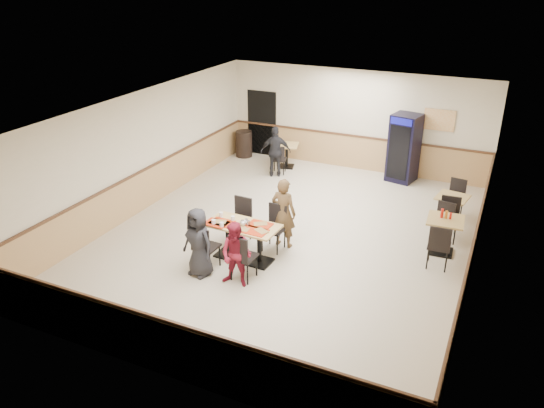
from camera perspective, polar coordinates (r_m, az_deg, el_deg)
The scene contains 20 objects.
ground at distance 12.32m, azimuth 1.86°, elevation -3.47°, with size 10.00×10.00×0.00m, color beige.
room_shell at distance 13.84m, azimuth 12.86°, elevation 1.78°, with size 10.00×10.00×10.00m.
main_table at distance 11.17m, azimuth -3.11°, elevation -3.48°, with size 1.55×0.82×0.82m.
main_chairs at distance 11.21m, azimuth -3.35°, elevation -3.53°, with size 1.42×1.84×1.04m.
diner_woman_left at distance 10.64m, azimuth -7.92°, elevation -4.11°, with size 0.71×0.46×1.45m, color black.
diner_woman_right at distance 10.24m, azimuth -3.85°, elevation -5.48°, with size 0.65×0.51×1.34m, color maroon.
diner_man_opposite at distance 11.58m, azimuth 1.25°, elevation -0.96°, with size 0.58×0.38×1.60m, color #503B22.
lone_diner at distance 15.56m, azimuth 0.40°, elevation 5.66°, with size 0.88×0.37×1.51m, color black.
tabletop_clutter at distance 11.00m, azimuth -3.60°, elevation -2.21°, with size 1.43×0.69×0.12m.
side_table_near at distance 11.99m, azimuth 18.03°, elevation -2.72°, with size 0.80×0.80×0.81m.
side_table_near_chair_south at distance 11.42m, azimuth 17.55°, elevation -4.20°, with size 0.47×0.47×1.02m, color black, non-canonical shape.
side_table_near_chair_north at distance 12.58m, azimuth 18.44°, elevation -1.59°, with size 0.47×0.47×1.02m, color black, non-canonical shape.
side_table_far at distance 13.34m, azimuth 18.72°, elevation -0.21°, with size 0.80×0.80×0.74m.
side_table_far_chair_south at distance 12.81m, azimuth 18.36°, elevation -1.31°, with size 0.44×0.44×0.94m, color black, non-canonical shape.
side_table_far_chair_north at distance 13.90m, azimuth 19.03°, elevation 0.63°, with size 0.44×0.44×0.94m, color black, non-canonical shape.
condiment_caddy at distance 11.88m, azimuth 18.14°, elevation -1.05°, with size 0.23×0.06×0.20m.
back_table at distance 16.37m, azimuth 1.60°, elevation 5.61°, with size 0.83×0.83×0.73m.
back_table_chair_lone at distance 15.87m, azimuth 0.76°, elevation 4.91°, with size 0.43×0.43×0.92m, color black, non-canonical shape.
pepsi_cooler at distance 15.63m, azimuth 14.00°, elevation 5.87°, with size 0.87×0.88×1.96m.
trash_bin at distance 17.37m, azimuth -3.04°, elevation 6.48°, with size 0.53×0.53×0.84m, color black.
Camera 1 is at (4.19, -10.05, 5.77)m, focal length 35.00 mm.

